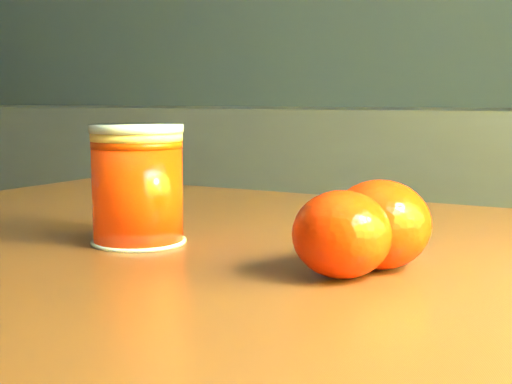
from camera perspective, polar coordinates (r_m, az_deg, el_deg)
The scene contains 4 objects.
kitchen_counter at distance 2.21m, azimuth -2.89°, elevation -4.96°, with size 3.15×0.60×0.90m, color #4E4E53.
juice_glass at distance 0.58m, azimuth -9.45°, elevation 0.55°, with size 0.08×0.08×0.09m.
orange_front at distance 0.47m, azimuth 6.88°, elevation -3.37°, with size 0.07×0.07×0.06m, color #FE2E05.
orange_back at distance 0.50m, azimuth 9.88°, elevation -2.57°, with size 0.07×0.07×0.06m, color #FE2E05.
Camera 1 is at (1.14, -0.39, 0.93)m, focal length 50.00 mm.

